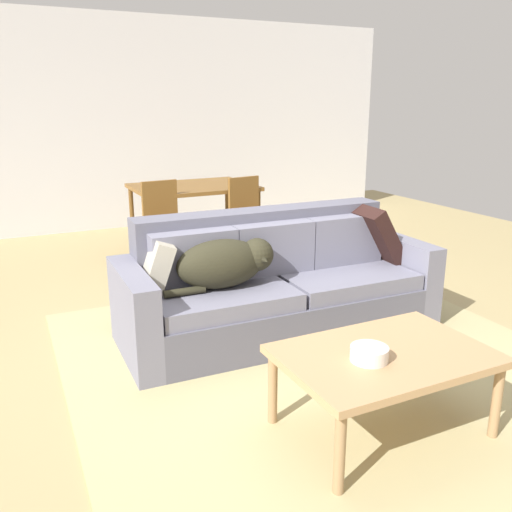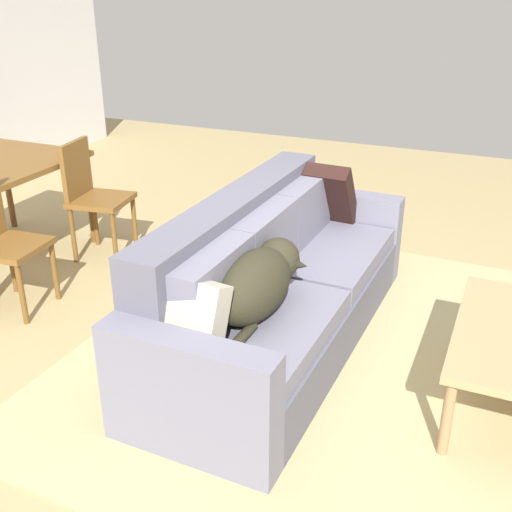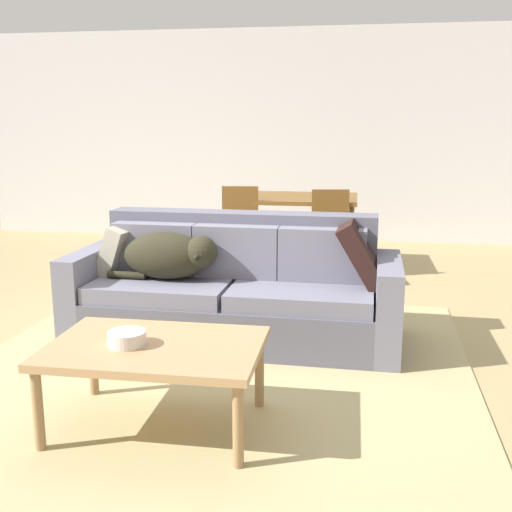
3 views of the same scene
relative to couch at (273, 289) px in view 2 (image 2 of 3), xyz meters
name	(u,v)px [view 2 (image 2 of 3)]	position (x,y,z in m)	size (l,w,h in m)	color
ground_plane	(259,358)	(-0.22, -0.01, -0.34)	(10.00, 10.00, 0.00)	tan
area_rug	(386,364)	(0.00, -0.69, -0.34)	(3.12, 3.36, 0.01)	tan
couch	(273,289)	(0.00, 0.00, 0.00)	(2.31, 0.91, 0.88)	#585766
dog_on_left_cushion	(258,281)	(-0.43, -0.09, 0.27)	(0.79, 0.35, 0.33)	#2C2A1C
throw_pillow_by_left_arm	(186,318)	(-0.88, 0.07, 0.26)	(0.12, 0.36, 0.36)	#ACA694
throw_pillow_by_right_arm	(320,193)	(0.88, 0.02, 0.30)	(0.12, 0.46, 0.46)	black
dining_chair_near_left	(0,236)	(-0.30, 1.74, 0.16)	(0.43, 0.43, 0.90)	brown
dining_chair_near_right	(92,193)	(0.60, 1.71, 0.16)	(0.45, 0.45, 0.89)	brown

